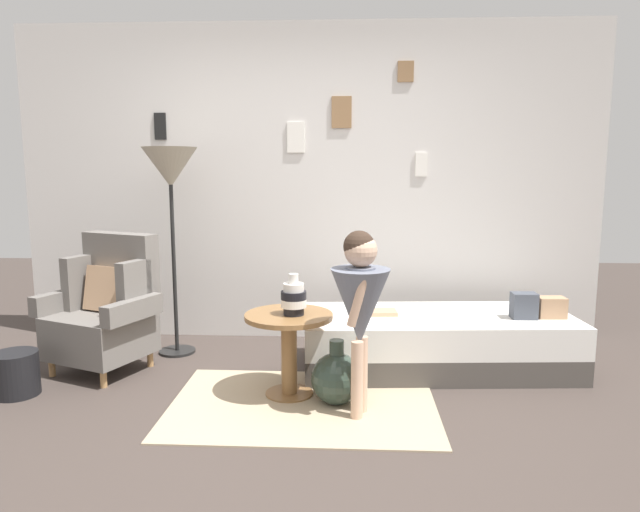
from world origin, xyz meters
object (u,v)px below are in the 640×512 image
(daybed, at_px, (437,342))
(book_on_daybed, at_px, (381,312))
(side_table, at_px, (289,337))
(demijohn_near, at_px, (337,378))
(person_child, at_px, (360,300))
(floor_lamp, at_px, (170,175))
(magazine_basket, at_px, (16,374))
(vase_striped, at_px, (294,298))
(armchair, at_px, (107,309))

(daybed, relative_size, book_on_daybed, 8.87)
(side_table, bearing_deg, book_on_daybed, 41.79)
(book_on_daybed, distance_m, demijohn_near, 0.76)
(side_table, bearing_deg, person_child, -32.65)
(side_table, xyz_separation_m, person_child, (0.44, -0.28, 0.31))
(floor_lamp, relative_size, magazine_basket, 5.68)
(magazine_basket, bearing_deg, vase_striped, 1.96)
(armchair, distance_m, book_on_daybed, 1.96)
(book_on_daybed, bearing_deg, magazine_basket, -165.17)
(vase_striped, height_order, floor_lamp, floor_lamp)
(floor_lamp, distance_m, magazine_basket, 1.71)
(book_on_daybed, xyz_separation_m, demijohn_near, (-0.30, -0.65, -0.25))
(daybed, xyz_separation_m, floor_lamp, (-1.99, 0.26, 1.18))
(daybed, relative_size, side_table, 3.52)
(daybed, xyz_separation_m, magazine_basket, (-2.75, -0.63, -0.06))
(side_table, distance_m, vase_striped, 0.26)
(armchair, relative_size, daybed, 0.50)
(floor_lamp, height_order, magazine_basket, floor_lamp)
(vase_striped, xyz_separation_m, book_on_daybed, (0.57, 0.56, -0.23))
(demijohn_near, bearing_deg, person_child, -51.48)
(daybed, bearing_deg, magazine_basket, -167.04)
(armchair, distance_m, side_table, 1.42)
(armchair, bearing_deg, book_on_daybed, 3.14)
(side_table, distance_m, magazine_basket, 1.76)
(armchair, xyz_separation_m, daybed, (2.37, 0.12, -0.24))
(side_table, height_order, floor_lamp, floor_lamp)
(floor_lamp, xyz_separation_m, magazine_basket, (-0.77, -0.89, -1.24))
(armchair, xyz_separation_m, side_table, (1.35, -0.43, -0.06))
(vase_striped, xyz_separation_m, magazine_basket, (-1.77, -0.06, -0.50))
(side_table, xyz_separation_m, demijohn_near, (0.30, -0.11, -0.22))
(side_table, relative_size, floor_lamp, 0.35)
(armchair, bearing_deg, person_child, -21.73)
(book_on_daybed, height_order, demijohn_near, book_on_daybed)
(magazine_basket, bearing_deg, demijohn_near, -0.84)
(side_table, height_order, person_child, person_child)
(daybed, xyz_separation_m, person_child, (-0.57, -0.83, 0.49))
(floor_lamp, bearing_deg, demijohn_near, -35.86)
(armchair, height_order, side_table, armchair)
(floor_lamp, distance_m, person_child, 1.91)
(side_table, bearing_deg, vase_striped, -30.61)
(armchair, distance_m, demijohn_near, 1.77)
(daybed, xyz_separation_m, demijohn_near, (-0.71, -0.66, -0.04))
(side_table, relative_size, person_child, 0.51)
(side_table, height_order, demijohn_near, side_table)
(armchair, bearing_deg, demijohn_near, -18.17)
(armchair, distance_m, magazine_basket, 0.71)
(daybed, relative_size, magazine_basket, 6.97)
(person_child, xyz_separation_m, magazine_basket, (-2.18, 0.20, -0.55))
(person_child, distance_m, demijohn_near, 0.57)
(armchair, relative_size, person_child, 0.89)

